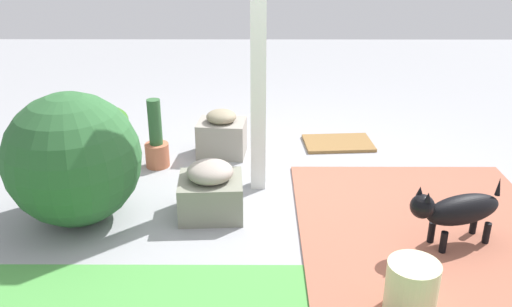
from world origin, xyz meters
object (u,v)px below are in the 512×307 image
at_px(terracotta_pot_broad, 106,127).
at_px(doormat, 338,143).
at_px(porch_pillar, 258,49).
at_px(round_shrub, 73,159).
at_px(ceramic_urn, 411,289).
at_px(stone_planter_nearest, 222,135).
at_px(terracotta_pot_tall, 156,143).
at_px(stone_planter_mid, 211,191).
at_px(dog, 457,210).

relative_size(terracotta_pot_broad, doormat, 0.70).
bearing_deg(porch_pillar, round_shrub, 22.45).
relative_size(porch_pillar, round_shrub, 2.39).
bearing_deg(porch_pillar, ceramic_urn, 118.13).
bearing_deg(stone_planter_nearest, terracotta_pot_tall, 25.28).
relative_size(stone_planter_nearest, ceramic_urn, 1.41).
bearing_deg(porch_pillar, terracotta_pot_broad, -25.30).
relative_size(stone_planter_mid, doormat, 0.74).
xyz_separation_m(stone_planter_nearest, stone_planter_mid, (0.01, 1.12, -0.00)).
distance_m(porch_pillar, round_shrub, 1.55).
height_order(terracotta_pot_tall, ceramic_urn, terracotta_pot_tall).
height_order(stone_planter_nearest, round_shrub, round_shrub).
relative_size(terracotta_pot_broad, dog, 0.67).
distance_m(terracotta_pot_tall, terracotta_pot_broad, 0.58).
xyz_separation_m(stone_planter_nearest, terracotta_pot_broad, (1.06, -0.01, 0.07)).
height_order(terracotta_pot_tall, doormat, terracotta_pot_tall).
relative_size(stone_planter_nearest, terracotta_pot_broad, 1.01).
relative_size(porch_pillar, terracotta_pot_broad, 5.00).
bearing_deg(ceramic_urn, doormat, -88.55).
xyz_separation_m(round_shrub, dog, (-2.60, 0.35, -0.20)).
distance_m(terracotta_pot_tall, doormat, 1.76).
height_order(porch_pillar, terracotta_pot_tall, porch_pillar).
relative_size(porch_pillar, dog, 3.36).
distance_m(stone_planter_mid, terracotta_pot_tall, 1.01).
bearing_deg(stone_planter_nearest, porch_pillar, 117.19).
height_order(round_shrub, ceramic_urn, round_shrub).
xyz_separation_m(stone_planter_nearest, terracotta_pot_tall, (0.56, 0.26, 0.02)).
relative_size(dog, ceramic_urn, 2.08).
distance_m(terracotta_pot_broad, ceramic_urn, 3.17).
xyz_separation_m(terracotta_pot_tall, doormat, (-1.67, -0.51, -0.20)).
xyz_separation_m(ceramic_urn, doormat, (0.06, -2.47, -0.15)).
height_order(terracotta_pot_broad, ceramic_urn, terracotta_pot_broad).
bearing_deg(terracotta_pot_tall, stone_planter_nearest, -154.72).
bearing_deg(dog, porch_pillar, -34.32).
xyz_separation_m(stone_planter_mid, terracotta_pot_tall, (0.54, -0.86, 0.03)).
height_order(dog, ceramic_urn, dog).
bearing_deg(terracotta_pot_broad, dog, 150.15).
height_order(terracotta_pot_tall, terracotta_pot_broad, terracotta_pot_tall).
bearing_deg(doormat, terracotta_pot_broad, 6.12).
bearing_deg(ceramic_urn, porch_pillar, -61.87).
relative_size(porch_pillar, stone_planter_mid, 4.70).
height_order(round_shrub, terracotta_pot_broad, round_shrub).
distance_m(round_shrub, doormat, 2.56).
distance_m(terracotta_pot_tall, ceramic_urn, 2.62).
height_order(round_shrub, terracotta_pot_tall, round_shrub).
bearing_deg(terracotta_pot_broad, doormat, -173.88).
xyz_separation_m(round_shrub, doormat, (-2.08, -1.43, -0.46)).
bearing_deg(stone_planter_mid, terracotta_pot_broad, -46.98).
xyz_separation_m(round_shrub, ceramic_urn, (-2.14, 1.04, -0.31)).
distance_m(porch_pillar, dog, 1.80).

